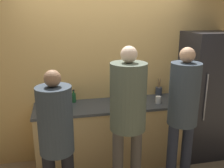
{
  "coord_description": "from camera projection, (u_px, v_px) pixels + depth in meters",
  "views": [
    {
      "loc": [
        -0.65,
        -2.85,
        2.15
      ],
      "look_at": [
        0.0,
        0.14,
        1.27
      ],
      "focal_mm": 40.0,
      "sensor_mm": 36.0,
      "label": 1
    }
  ],
  "objects": [
    {
      "name": "wall_back",
      "position": [
        105.0,
        73.0,
        3.66
      ],
      "size": [
        5.2,
        0.06,
        2.6
      ],
      "color": "#E0B266",
      "rests_on": "ground_plane"
    },
    {
      "name": "counter",
      "position": [
        109.0,
        134.0,
        3.61
      ],
      "size": [
        2.05,
        0.63,
        0.92
      ],
      "color": "tan",
      "rests_on": "ground_plane"
    },
    {
      "name": "refrigerator",
      "position": [
        205.0,
        96.0,
        3.75
      ],
      "size": [
        0.67,
        0.64,
        1.89
      ],
      "color": "#232328",
      "rests_on": "ground_plane"
    },
    {
      "name": "person_left",
      "position": [
        56.0,
        134.0,
        2.5
      ],
      "size": [
        0.35,
        0.35,
        1.64
      ],
      "color": "black",
      "rests_on": "ground_plane"
    },
    {
      "name": "person_center",
      "position": [
        128.0,
        108.0,
        2.79
      ],
      "size": [
        0.41,
        0.41,
        1.82
      ],
      "color": "#4C4742",
      "rests_on": "ground_plane"
    },
    {
      "name": "person_right",
      "position": [
        183.0,
        107.0,
        2.97
      ],
      "size": [
        0.35,
        0.35,
        1.78
      ],
      "color": "#232838",
      "rests_on": "ground_plane"
    },
    {
      "name": "fruit_bowl",
      "position": [
        125.0,
        103.0,
        3.38
      ],
      "size": [
        0.26,
        0.26,
        0.13
      ],
      "color": "brown",
      "rests_on": "counter"
    },
    {
      "name": "utensil_crock",
      "position": [
        159.0,
        91.0,
        3.83
      ],
      "size": [
        0.1,
        0.1,
        0.27
      ],
      "color": "#3D424C",
      "rests_on": "counter"
    },
    {
      "name": "bottle_green",
      "position": [
        74.0,
        97.0,
        3.54
      ],
      "size": [
        0.06,
        0.06,
        0.18
      ],
      "color": "#236033",
      "rests_on": "counter"
    },
    {
      "name": "cup_white",
      "position": [
        158.0,
        100.0,
        3.5
      ],
      "size": [
        0.08,
        0.08,
        0.1
      ],
      "color": "white",
      "rests_on": "counter"
    },
    {
      "name": "potted_plant",
      "position": [
        119.0,
        91.0,
        3.66
      ],
      "size": [
        0.14,
        0.14,
        0.22
      ],
      "color": "beige",
      "rests_on": "counter"
    }
  ]
}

